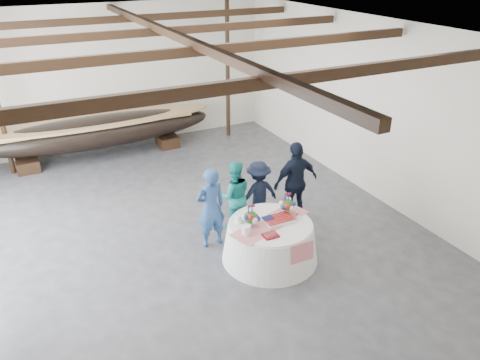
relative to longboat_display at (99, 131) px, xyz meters
name	(u,v)px	position (x,y,z in m)	size (l,w,h in m)	color
floor	(187,226)	(0.92, -5.10, -0.86)	(10.00, 12.00, 0.01)	#3D3D42
wall_back	(116,77)	(0.92, 0.90, 1.39)	(10.00, 0.02, 4.50)	silver
wall_front	(367,308)	(0.92, -11.10, 1.39)	(10.00, 0.02, 4.50)	silver
wall_right	(364,106)	(5.92, -5.10, 1.39)	(0.02, 12.00, 4.50)	silver
ceiling	(176,29)	(0.92, -5.10, 3.64)	(10.00, 12.00, 0.01)	white
pavilion_structure	(163,48)	(0.92, -4.24, 3.14)	(9.80, 11.76, 4.50)	black
longboat_display	(99,131)	(0.00, 0.00, 0.00)	(7.22, 1.44, 1.35)	black
banquet_table	(270,241)	(2.04, -7.07, -0.43)	(2.02, 2.02, 0.86)	white
tabletop_items	(268,215)	(2.03, -6.98, 0.15)	(1.94, 1.10, 0.40)	red
guest_woman_blue	(211,208)	(1.15, -6.03, 0.06)	(0.67, 0.44, 1.85)	#284C80
guest_woman_teal	(234,196)	(1.90, -5.64, -0.02)	(0.82, 0.64, 1.69)	teal
guest_man_left	(258,193)	(2.51, -5.69, -0.07)	(1.02, 0.59, 1.58)	black
guest_man_right	(296,182)	(3.39, -5.91, 0.13)	(1.16, 0.48, 1.99)	black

